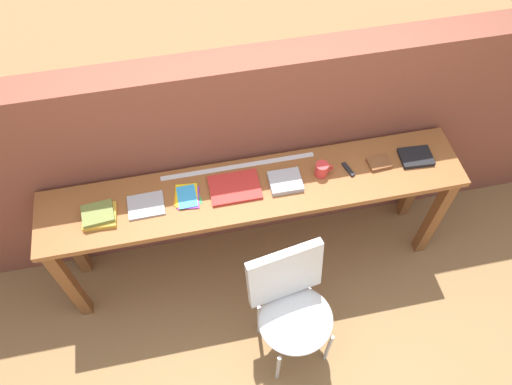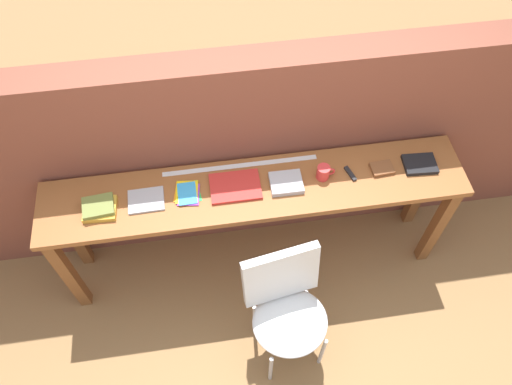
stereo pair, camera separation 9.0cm
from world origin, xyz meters
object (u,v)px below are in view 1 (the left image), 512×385
Objects in this scene: mug at (322,169)px; chair_white_moulded at (292,304)px; pamphlet_pile_colourful at (187,196)px; book_open_centre at (235,188)px; magazine_cycling at (146,205)px; multitool_folded at (348,169)px; book_stack_leftmost at (99,215)px; book_repair_rightmost at (416,157)px; leather_journal_brown at (379,163)px.

chair_white_moulded is at bearing -116.69° from mug.
pamphlet_pile_colourful is 0.28m from book_open_centre.
magazine_cycling is (-0.72, 0.60, 0.36)m from chair_white_moulded.
magazine_cycling is at bearing -179.31° from multitool_folded.
book_stack_leftmost is 1.00× the size of book_repair_rightmost.
book_repair_rightmost reaches higher than multitool_folded.
leather_journal_brown is 0.68× the size of book_repair_rightmost.
pamphlet_pile_colourful is 1.15m from leather_journal_brown.
mug is 0.57× the size of book_repair_rightmost.
book_open_centre is 2.25× the size of leather_journal_brown.
book_repair_rightmost is (1.39, 0.00, 0.01)m from pamphlet_pile_colourful.
pamphlet_pile_colourful is (0.24, 0.02, 0.00)m from magazine_cycling.
mug is at bearing 0.13° from magazine_cycling.
multitool_folded reaches higher than chair_white_moulded.
leather_journal_brown is (0.67, 0.62, 0.37)m from chair_white_moulded.
pamphlet_pile_colourful is at bearing 176.87° from leather_journal_brown.
book_open_centre is (0.77, 0.05, -0.02)m from book_stack_leftmost.
magazine_cycling is at bearing -175.79° from book_repair_rightmost.
leather_journal_brown is (0.19, 0.01, 0.00)m from multitool_folded.
leather_journal_brown is at bearing 0.24° from pamphlet_pile_colourful.
magazine_cycling is 1.62m from book_repair_rightmost.
chair_white_moulded is 6.86× the size of leather_journal_brown.
book_repair_rightmost reaches higher than pamphlet_pile_colourful.
magazine_cycling is at bearing -178.90° from mug.
chair_white_moulded is 3.05× the size of book_open_centre.
book_open_centre is at bearing 179.59° from multitool_folded.
pamphlet_pile_colourful is at bearing 3.04° from magazine_cycling.
book_stack_leftmost is 1.46m from multitool_folded.
book_open_centre is at bearing 1.19° from magazine_cycling.
book_stack_leftmost reaches higher than leather_journal_brown.
mug reaches higher than magazine_cycling.
leather_journal_brown is at bearing 1.65° from book_stack_leftmost.
mug is at bearing 176.89° from leather_journal_brown.
book_stack_leftmost is 1.29m from mug.
book_stack_leftmost reaches higher than book_repair_rightmost.
mug is (1.03, 0.02, 0.04)m from magazine_cycling.
pamphlet_pile_colourful is 0.96m from multitool_folded.
mug is 0.17m from multitool_folded.
pamphlet_pile_colourful is 0.63× the size of book_open_centre.
book_open_centre is at bearing 0.57° from pamphlet_pile_colourful.
mug is (0.52, 0.00, 0.04)m from book_open_centre.
pamphlet_pile_colourful is 0.80m from mug.
mug is 0.59m from book_repair_rightmost.
book_repair_rightmost is (0.90, 0.62, 0.37)m from chair_white_moulded.
book_stack_leftmost reaches higher than book_open_centre.
book_open_centre is 0.88m from leather_journal_brown.
mug is at bearing -176.53° from book_repair_rightmost.
mug is (0.80, 0.00, 0.04)m from pamphlet_pile_colourful.
book_stack_leftmost is 0.77m from book_open_centre.
leather_journal_brown reaches higher than chair_white_moulded.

